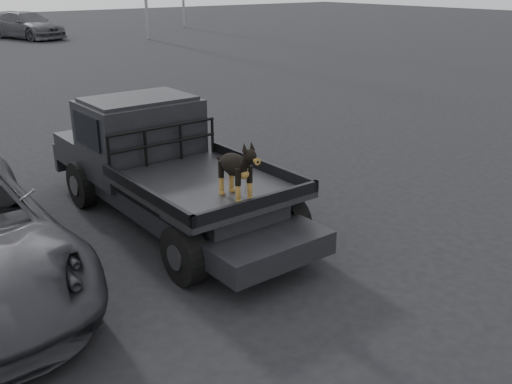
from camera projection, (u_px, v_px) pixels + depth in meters
ground at (252, 271)px, 7.35m from camera, size 120.00×120.00×0.00m
flatbed_ute at (173, 194)px, 8.66m from camera, size 2.00×5.40×0.92m
ute_cab at (140, 125)px, 9.05m from camera, size 1.72×1.30×0.88m
headache_rack at (164, 145)px, 8.55m from camera, size 1.80×0.08×0.55m
dog at (235, 170)px, 7.16m from camera, size 0.32×0.60×0.74m
distant_car_b at (27, 25)px, 34.52m from camera, size 3.69×5.84×1.58m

